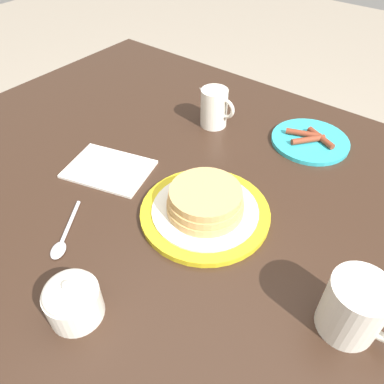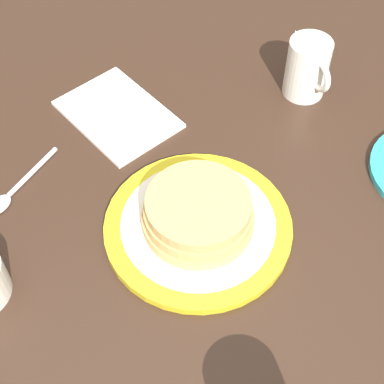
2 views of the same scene
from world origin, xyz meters
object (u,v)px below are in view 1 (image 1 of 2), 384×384
at_px(creamer_pitcher, 214,107).
at_px(coffee_mug, 356,308).
at_px(pancake_plate, 205,206).
at_px(sugar_bowl, 73,300).
at_px(side_plate_bacon, 310,140).
at_px(spoon, 63,239).
at_px(napkin, 109,169).

bearing_deg(creamer_pitcher, coffee_mug, -34.19).
xyz_separation_m(pancake_plate, sugar_bowl, (-0.03, -0.28, 0.01)).
bearing_deg(side_plate_bacon, pancake_plate, -99.17).
bearing_deg(pancake_plate, coffee_mug, -10.05).
bearing_deg(sugar_bowl, spoon, 150.02).
height_order(coffee_mug, spoon, coffee_mug).
relative_size(coffee_mug, spoon, 0.96).
bearing_deg(pancake_plate, creamer_pitcher, 122.80).
height_order(coffee_mug, sugar_bowl, coffee_mug).
relative_size(coffee_mug, creamer_pitcher, 1.11).
bearing_deg(napkin, spoon, -66.33).
height_order(side_plate_bacon, spoon, side_plate_bacon).
distance_m(creamer_pitcher, sugar_bowl, 0.56).
distance_m(pancake_plate, side_plate_bacon, 0.34).
bearing_deg(creamer_pitcher, napkin, -104.17).
xyz_separation_m(pancake_plate, coffee_mug, (0.29, -0.05, 0.03)).
distance_m(pancake_plate, napkin, 0.24).
bearing_deg(sugar_bowl, creamer_pitcher, 104.42).
relative_size(side_plate_bacon, napkin, 0.89).
relative_size(sugar_bowl, napkin, 0.40).
bearing_deg(creamer_pitcher, side_plate_bacon, 18.66).
xyz_separation_m(coffee_mug, spoon, (-0.45, -0.15, -0.05)).
bearing_deg(napkin, side_plate_bacon, 50.55).
bearing_deg(spoon, sugar_bowl, -29.98).
xyz_separation_m(creamer_pitcher, napkin, (-0.07, -0.28, -0.05)).
bearing_deg(napkin, pancake_plate, 4.94).
distance_m(pancake_plate, spoon, 0.26).
relative_size(side_plate_bacon, coffee_mug, 1.51).
bearing_deg(side_plate_bacon, creamer_pitcher, -161.34).
height_order(creamer_pitcher, spoon, creamer_pitcher).
bearing_deg(side_plate_bacon, sugar_bowl, -97.80).
relative_size(pancake_plate, creamer_pitcher, 2.29).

